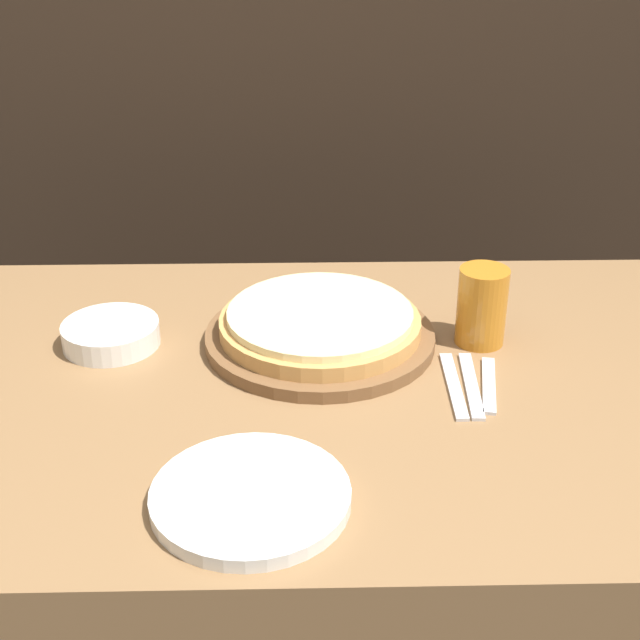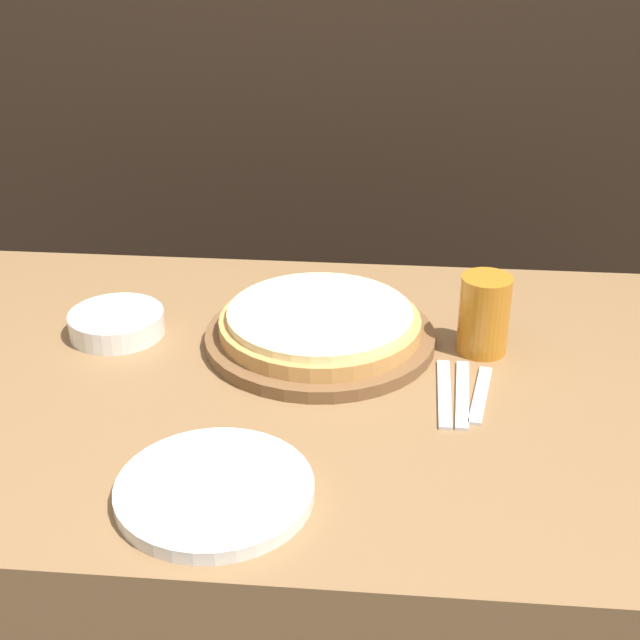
{
  "view_description": "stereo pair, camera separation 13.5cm",
  "coord_description": "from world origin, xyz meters",
  "px_view_note": "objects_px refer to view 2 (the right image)",
  "views": [
    {
      "loc": [
        0.04,
        -1.1,
        1.38
      ],
      "look_at": [
        0.07,
        0.11,
        0.76
      ],
      "focal_mm": 50.0,
      "sensor_mm": 36.0,
      "label": 1
    },
    {
      "loc": [
        0.17,
        -1.09,
        1.38
      ],
      "look_at": [
        0.07,
        0.11,
        0.76
      ],
      "focal_mm": 50.0,
      "sensor_mm": 36.0,
      "label": 2
    }
  ],
  "objects_px": {
    "spoon": "(481,395)",
    "side_bowl": "(117,323)",
    "beer_glass": "(484,311)",
    "fork": "(444,393)",
    "pizza_on_board": "(320,328)",
    "dinner_knife": "(462,394)",
    "dinner_plate": "(215,490)"
  },
  "relations": [
    {
      "from": "dinner_knife",
      "to": "pizza_on_board",
      "type": "bearing_deg",
      "value": 147.69
    },
    {
      "from": "beer_glass",
      "to": "fork",
      "type": "bearing_deg",
      "value": -114.13
    },
    {
      "from": "spoon",
      "to": "side_bowl",
      "type": "bearing_deg",
      "value": 166.21
    },
    {
      "from": "fork",
      "to": "spoon",
      "type": "xyz_separation_m",
      "value": [
        0.05,
        0.0,
        -0.0
      ]
    },
    {
      "from": "fork",
      "to": "side_bowl",
      "type": "bearing_deg",
      "value": 164.91
    },
    {
      "from": "pizza_on_board",
      "to": "fork",
      "type": "xyz_separation_m",
      "value": [
        0.19,
        -0.13,
        -0.02
      ]
    },
    {
      "from": "pizza_on_board",
      "to": "dinner_knife",
      "type": "bearing_deg",
      "value": -32.31
    },
    {
      "from": "beer_glass",
      "to": "spoon",
      "type": "relative_size",
      "value": 0.81
    },
    {
      "from": "side_bowl",
      "to": "dinner_knife",
      "type": "xyz_separation_m",
      "value": [
        0.53,
        -0.14,
        -0.02
      ]
    },
    {
      "from": "beer_glass",
      "to": "side_bowl",
      "type": "bearing_deg",
      "value": 179.66
    },
    {
      "from": "dinner_plate",
      "to": "fork",
      "type": "height_order",
      "value": "dinner_plate"
    },
    {
      "from": "beer_glass",
      "to": "fork",
      "type": "relative_size",
      "value": 0.69
    },
    {
      "from": "side_bowl",
      "to": "fork",
      "type": "height_order",
      "value": "side_bowl"
    },
    {
      "from": "dinner_plate",
      "to": "spoon",
      "type": "xyz_separation_m",
      "value": [
        0.33,
        0.25,
        -0.01
      ]
    },
    {
      "from": "dinner_plate",
      "to": "side_bowl",
      "type": "xyz_separation_m",
      "value": [
        -0.23,
        0.39,
        0.01
      ]
    },
    {
      "from": "pizza_on_board",
      "to": "dinner_plate",
      "type": "height_order",
      "value": "pizza_on_board"
    },
    {
      "from": "dinner_plate",
      "to": "dinner_knife",
      "type": "relative_size",
      "value": 1.32
    },
    {
      "from": "fork",
      "to": "spoon",
      "type": "bearing_deg",
      "value": 0.0
    },
    {
      "from": "dinner_plate",
      "to": "pizza_on_board",
      "type": "bearing_deg",
      "value": 76.93
    },
    {
      "from": "pizza_on_board",
      "to": "spoon",
      "type": "bearing_deg",
      "value": -29.49
    },
    {
      "from": "beer_glass",
      "to": "side_bowl",
      "type": "relative_size",
      "value": 0.82
    },
    {
      "from": "pizza_on_board",
      "to": "dinner_plate",
      "type": "distance_m",
      "value": 0.39
    },
    {
      "from": "side_bowl",
      "to": "spoon",
      "type": "bearing_deg",
      "value": -13.79
    },
    {
      "from": "spoon",
      "to": "pizza_on_board",
      "type": "bearing_deg",
      "value": 150.51
    },
    {
      "from": "dinner_plate",
      "to": "dinner_knife",
      "type": "height_order",
      "value": "dinner_plate"
    },
    {
      "from": "pizza_on_board",
      "to": "beer_glass",
      "type": "relative_size",
      "value": 2.9
    },
    {
      "from": "pizza_on_board",
      "to": "dinner_plate",
      "type": "relative_size",
      "value": 1.51
    },
    {
      "from": "pizza_on_board",
      "to": "spoon",
      "type": "xyz_separation_m",
      "value": [
        0.24,
        -0.13,
        -0.02
      ]
    },
    {
      "from": "pizza_on_board",
      "to": "beer_glass",
      "type": "height_order",
      "value": "beer_glass"
    },
    {
      "from": "pizza_on_board",
      "to": "beer_glass",
      "type": "bearing_deg",
      "value": -0.07
    },
    {
      "from": "dinner_knife",
      "to": "spoon",
      "type": "xyz_separation_m",
      "value": [
        0.03,
        0.0,
        -0.0
      ]
    },
    {
      "from": "pizza_on_board",
      "to": "dinner_knife",
      "type": "relative_size",
      "value": 2.0
    }
  ]
}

